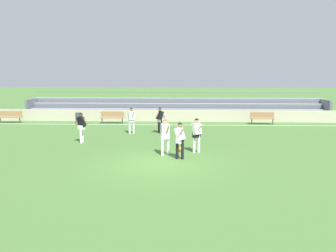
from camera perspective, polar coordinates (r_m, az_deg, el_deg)
name	(u,v)px	position (r m, az deg, el deg)	size (l,w,h in m)	color
ground_plane	(158,164)	(14.45, -1.61, -6.40)	(160.00, 160.00, 0.00)	#477033
field_line_sideline	(169,125)	(25.33, 0.16, 0.20)	(44.00, 0.12, 0.01)	white
sideline_wall	(170,116)	(27.08, 0.32, 1.74)	(48.00, 0.16, 0.93)	beige
bleacher_stand	(176,107)	(28.99, 1.34, 3.13)	(25.17, 2.57, 2.21)	#9EA3AD
bench_near_wall_gap	(262,117)	(26.54, 15.55, 1.45)	(1.80, 0.40, 0.90)	#99754C
bench_near_bin	(112,116)	(26.41, -9.35, 1.62)	(1.80, 0.40, 0.90)	#99754C
bench_centre_sideline	(10,116)	(29.12, -24.98, 1.57)	(1.80, 0.40, 0.90)	#99754C
trash_bin	(78,118)	(27.01, -14.82, 1.32)	(0.44, 0.44, 0.83)	#3D424C
player_white_trailing_run	(197,132)	(16.40, 4.83, -1.05)	(0.53, 0.70, 1.67)	white
player_white_wide_right	(165,134)	(15.82, -0.49, -1.30)	(0.46, 0.71, 1.70)	white
player_dark_challenging	(160,118)	(21.64, -1.34, 1.36)	(0.68, 0.52, 1.66)	black
player_white_deep_cover	(131,118)	(21.68, -6.18, 1.32)	(0.50, 0.64, 1.66)	white
player_white_wide_left	(180,137)	(15.08, 2.01, -1.91)	(0.53, 0.60, 1.66)	black
player_dark_pressing_high	(81,125)	(19.30, -14.37, 0.18)	(0.64, 0.46, 1.66)	white
soccer_ball	(180,149)	(16.74, 2.09, -3.90)	(0.22, 0.22, 0.22)	orange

